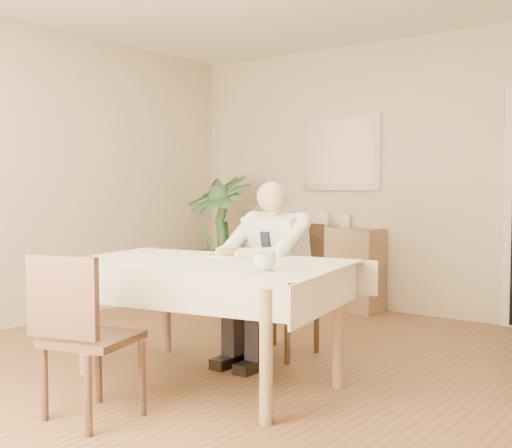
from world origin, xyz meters
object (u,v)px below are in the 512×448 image
Objects in this scene: coffee_mug at (264,262)px; seated_man at (263,262)px; sideboard at (333,268)px; potted_palm at (218,240)px; chair_near at (80,328)px; dining_table at (207,275)px; chair_far at (287,280)px.

seated_man is at bearing 126.44° from coffee_mug.
potted_palm is (-1.09, -0.47, 0.26)m from sideboard.
chair_near is 1.02m from coffee_mug.
coffee_mug is at bearing -65.08° from sideboard.
potted_palm is (-2.22, 2.24, -0.14)m from coffee_mug.
dining_table is 1.52× the size of seated_man.
chair_far is 2.06m from potted_palm.
sideboard is at bearing 102.91° from chair_far.
coffee_mug is 2.97m from sideboard.
seated_man is 2.07m from sideboard.
chair_near is (-0.06, -0.91, -0.18)m from dining_table.
seated_man is at bearing -41.85° from potted_palm.
chair_far is at bearing 117.93° from coffee_mug.
dining_table is at bearing -90.00° from seated_man.
chair_far is 1.78m from sideboard.
chair_near is 3.41m from potted_palm.
chair_far is 1.20m from coffee_mug.
seated_man is 9.97× the size of coffee_mug.
chair_far is 7.52× the size of coffee_mug.
dining_table is 1.89× the size of sideboard.
dining_table is 0.93m from chair_near.
chair_near is at bearing -92.18° from seated_man.
seated_man is at bearing -96.25° from chair_far.
chair_far is 0.71× the size of potted_palm.
chair_far is at bearing -68.57° from sideboard.
chair_near is 3.51m from sideboard.
chair_near is (-0.06, -1.80, -0.04)m from chair_far.
chair_far is 1.08× the size of chair_near.
chair_near is at bearing -61.77° from potted_palm.
sideboard is 1.21m from potted_palm.
coffee_mug is 3.15m from potted_palm.
seated_man is (-0.00, 0.59, 0.02)m from dining_table.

